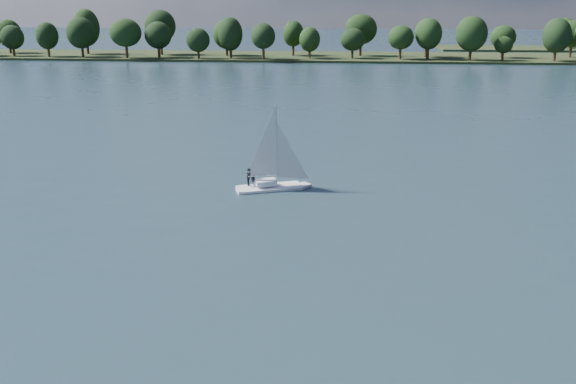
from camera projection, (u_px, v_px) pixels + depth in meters
The scene contains 4 objects.
ground at pixel (277, 110), 119.22m from camera, with size 700.00×700.00×0.00m, color #233342.
far_shore at pixel (312, 58), 226.00m from camera, with size 660.00×40.00×1.50m, color black.
sailboat at pixel (270, 165), 68.27m from camera, with size 7.73×4.66×9.85m.
treeline at pixel (295, 35), 220.84m from camera, with size 563.02×73.58×18.48m.
Camera 1 is at (13.17, -17.87, 19.66)m, focal length 40.00 mm.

